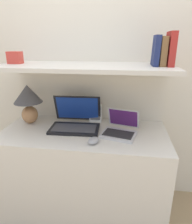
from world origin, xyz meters
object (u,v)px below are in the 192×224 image
computer_mouse (93,141)px  router_box (96,113)px  shelf_gadget (15,58)px  table_lamp (28,99)px  book_navy (156,51)px  book_brown (163,51)px  laptop_small (120,129)px  book_red (170,49)px  laptop_large (76,121)px

computer_mouse → router_box: size_ratio=0.78×
shelf_gadget → table_lamp: bearing=42.3°
computer_mouse → book_navy: book_navy is taller
table_lamp → shelf_gadget: 0.34m
computer_mouse → book_navy: (0.39, 0.25, 0.58)m
book_brown → computer_mouse: bearing=-150.6°
router_box → shelf_gadget: size_ratio=1.56×
laptop_small → shelf_gadget: (-0.81, 0.07, 0.51)m
laptop_small → computer_mouse: (-0.18, -0.18, -0.02)m
book_brown → book_navy: 0.04m
router_box → shelf_gadget: (-0.60, -0.16, 0.47)m
book_red → shelf_gadget: size_ratio=2.29×
laptop_large → book_navy: 0.80m
computer_mouse → book_red: (0.49, 0.25, 0.59)m
router_box → book_navy: size_ratio=0.75×
laptop_small → book_brown: 0.62m
book_brown → book_navy: size_ratio=0.96×
computer_mouse → laptop_large: bearing=126.7°
book_brown → table_lamp: bearing=177.7°
laptop_large → computer_mouse: bearing=-53.3°
table_lamp → laptop_small: (0.77, -0.11, -0.17)m
table_lamp → book_red: book_red is taller
computer_mouse → router_box: router_box is taller
computer_mouse → book_brown: bearing=29.4°
book_red → shelf_gadget: (-1.13, 0.00, -0.07)m
laptop_small → table_lamp: bearing=171.8°
laptop_small → book_navy: book_navy is taller
computer_mouse → book_brown: size_ratio=0.61×
laptop_large → book_navy: (0.58, -0.00, 0.55)m
laptop_large → router_box: (0.14, 0.16, 0.02)m
book_brown → laptop_small: bearing=-165.0°
table_lamp → book_red: (1.08, -0.04, 0.40)m
laptop_small → book_red: size_ratio=1.36×
laptop_small → router_box: size_ratio=2.00×
laptop_large → laptop_small: (0.36, -0.07, -0.02)m
table_lamp → computer_mouse: size_ratio=2.82×
book_brown → book_navy: bearing=180.0°
book_red → book_navy: size_ratio=1.11×
book_brown → shelf_gadget: book_brown is taller
computer_mouse → shelf_gadget: shelf_gadget is taller
laptop_large → laptop_small: size_ratio=1.32×
table_lamp → router_box: size_ratio=2.19×
laptop_small → shelf_gadget: 0.96m
router_box → table_lamp: bearing=-168.1°
book_brown → book_navy: (-0.04, 0.00, 0.00)m
book_red → book_brown: (-0.05, 0.00, -0.02)m
table_lamp → book_red: size_ratio=1.49×
table_lamp → book_brown: bearing=-2.3°
computer_mouse → book_red: bearing=26.8°
table_lamp → shelf_gadget: shelf_gadget is taller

